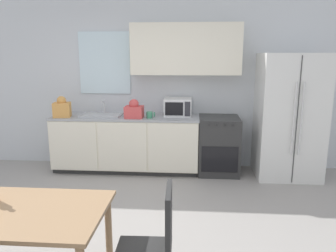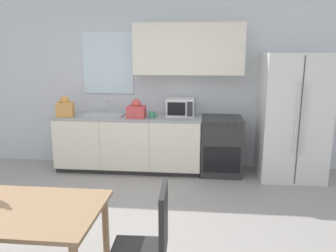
# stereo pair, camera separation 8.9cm
# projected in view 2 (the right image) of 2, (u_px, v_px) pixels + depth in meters

# --- Properties ---
(ground_plane) EXTENTS (12.00, 12.00, 0.00)m
(ground_plane) POSITION_uv_depth(u_px,v_px,m) (116.00, 239.00, 3.29)
(ground_plane) COLOR gray
(wall_back) EXTENTS (12.00, 0.38, 2.70)m
(wall_back) POSITION_uv_depth(u_px,v_px,m) (156.00, 78.00, 5.26)
(wall_back) COLOR silver
(wall_back) RESTS_ON ground_plane
(kitchen_counter) EXTENTS (2.28, 0.66, 0.88)m
(kitchen_counter) POSITION_uv_depth(u_px,v_px,m) (129.00, 143.00, 5.21)
(kitchen_counter) COLOR #333333
(kitchen_counter) RESTS_ON ground_plane
(oven_range) EXTENTS (0.62, 0.65, 0.88)m
(oven_range) POSITION_uv_depth(u_px,v_px,m) (221.00, 145.00, 5.07)
(oven_range) COLOR #2D2D2D
(oven_range) RESTS_ON ground_plane
(refrigerator) EXTENTS (0.92, 0.79, 1.84)m
(refrigerator) POSITION_uv_depth(u_px,v_px,m) (292.00, 117.00, 4.81)
(refrigerator) COLOR silver
(refrigerator) RESTS_ON ground_plane
(kitchen_sink) EXTENTS (0.61, 0.41, 0.22)m
(kitchen_sink) POSITION_uv_depth(u_px,v_px,m) (105.00, 114.00, 5.16)
(kitchen_sink) COLOR #B7BABC
(kitchen_sink) RESTS_ON kitchen_counter
(microwave) EXTENTS (0.42, 0.39, 0.27)m
(microwave) POSITION_uv_depth(u_px,v_px,m) (180.00, 107.00, 5.10)
(microwave) COLOR silver
(microwave) RESTS_ON kitchen_counter
(coffee_mug) EXTENTS (0.13, 0.09, 0.10)m
(coffee_mug) POSITION_uv_depth(u_px,v_px,m) (152.00, 115.00, 4.93)
(coffee_mug) COLOR #3F8C66
(coffee_mug) RESTS_ON kitchen_counter
(grocery_bag_0) EXTENTS (0.27, 0.23, 0.28)m
(grocery_bag_0) POSITION_uv_depth(u_px,v_px,m) (136.00, 110.00, 4.95)
(grocery_bag_0) COLOR #D14C4C
(grocery_bag_0) RESTS_ON kitchen_counter
(grocery_bag_1) EXTENTS (0.29, 0.26, 0.32)m
(grocery_bag_1) POSITION_uv_depth(u_px,v_px,m) (65.00, 108.00, 5.03)
(grocery_bag_1) COLOR #DB994C
(grocery_bag_1) RESTS_ON kitchen_counter
(dining_table) EXTENTS (1.24, 0.78, 0.73)m
(dining_table) POSITION_uv_depth(u_px,v_px,m) (17.00, 221.00, 2.39)
(dining_table) COLOR #997551
(dining_table) RESTS_ON ground_plane
(dining_chair_side) EXTENTS (0.41, 0.41, 0.93)m
(dining_chair_side) POSITION_uv_depth(u_px,v_px,m) (152.00, 241.00, 2.31)
(dining_chair_side) COLOR #282828
(dining_chair_side) RESTS_ON ground_plane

